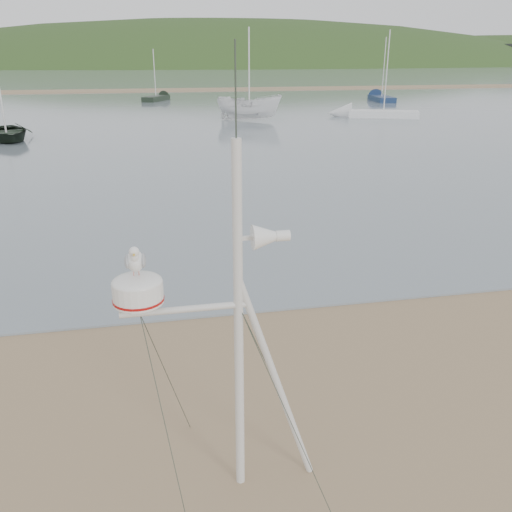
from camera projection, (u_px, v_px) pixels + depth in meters
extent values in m
plane|color=#886D4E|center=(70.00, 494.00, 6.09)|extent=(560.00, 560.00, 0.00)
cube|color=slate|center=(135.00, 74.00, 127.17)|extent=(560.00, 256.00, 0.04)
cube|color=#886D4E|center=(133.00, 91.00, 70.28)|extent=(560.00, 7.00, 0.07)
ellipsoid|color=#233C18|center=(234.00, 118.00, 236.86)|extent=(400.00, 180.00, 80.00)
cube|color=silver|center=(24.00, 55.00, 177.77)|extent=(8.40, 6.30, 8.00)
cube|color=silver|center=(105.00, 55.00, 182.62)|extent=(8.40, 6.30, 8.00)
cube|color=silver|center=(183.00, 55.00, 187.47)|extent=(8.40, 6.30, 8.00)
cube|color=silver|center=(256.00, 55.00, 192.31)|extent=(8.40, 6.30, 8.00)
cube|color=silver|center=(326.00, 55.00, 197.16)|extent=(8.40, 6.30, 8.00)
cube|color=silver|center=(392.00, 55.00, 202.01)|extent=(8.40, 6.30, 8.00)
cube|color=silver|center=(456.00, 55.00, 206.86)|extent=(8.40, 6.30, 8.00)
cylinder|color=silver|center=(239.00, 330.00, 5.59)|extent=(0.10, 0.10, 3.93)
cylinder|color=silver|center=(277.00, 382.00, 5.91)|extent=(0.91, 0.08, 2.58)
cylinder|color=silver|center=(185.00, 309.00, 5.38)|extent=(1.28, 0.07, 0.07)
cylinder|color=#2D382D|center=(236.00, 93.00, 4.76)|extent=(0.02, 0.02, 0.88)
cube|color=silver|center=(139.00, 306.00, 5.28)|extent=(0.16, 0.16, 0.09)
cylinder|color=white|center=(138.00, 292.00, 5.22)|extent=(0.49, 0.49, 0.22)
cylinder|color=#AA0D0C|center=(138.00, 299.00, 5.25)|extent=(0.50, 0.50, 0.02)
ellipsoid|color=white|center=(137.00, 282.00, 5.18)|extent=(0.49, 0.49, 0.14)
cone|color=white|center=(265.00, 237.00, 5.29)|extent=(0.26, 0.26, 0.26)
cylinder|color=white|center=(283.00, 236.00, 5.32)|extent=(0.14, 0.11, 0.11)
cube|color=silver|center=(247.00, 238.00, 5.25)|extent=(0.20, 0.04, 0.04)
cylinder|color=tan|center=(134.00, 272.00, 5.14)|extent=(0.01, 0.01, 0.07)
cylinder|color=tan|center=(139.00, 272.00, 5.15)|extent=(0.01, 0.01, 0.07)
ellipsoid|color=white|center=(135.00, 261.00, 5.11)|extent=(0.17, 0.27, 0.20)
ellipsoid|color=#9CA0A4|center=(127.00, 261.00, 5.08)|extent=(0.05, 0.21, 0.13)
ellipsoid|color=#9CA0A4|center=(143.00, 260.00, 5.11)|extent=(0.05, 0.21, 0.13)
cone|color=white|center=(136.00, 258.00, 5.24)|extent=(0.09, 0.08, 0.09)
ellipsoid|color=white|center=(135.00, 256.00, 4.99)|extent=(0.08, 0.08, 0.11)
sphere|color=white|center=(134.00, 252.00, 4.95)|extent=(0.09, 0.09, 0.09)
cone|color=gold|center=(134.00, 254.00, 4.90)|extent=(0.02, 0.05, 0.02)
imported|color=black|center=(1.00, 99.00, 29.64)|extent=(3.36, 1.94, 4.52)
imported|color=white|center=(249.00, 86.00, 38.64)|extent=(2.32, 2.29, 4.74)
cube|color=#15274A|center=(381.00, 99.00, 55.11)|extent=(2.35, 5.27, 0.50)
cone|color=#15274A|center=(373.00, 96.00, 58.15)|extent=(1.87, 2.00, 1.63)
cylinder|color=silver|center=(384.00, 67.00, 54.04)|extent=(0.08, 0.08, 5.59)
cube|color=white|center=(383.00, 114.00, 41.21)|extent=(5.42, 3.45, 0.50)
cone|color=white|center=(340.00, 113.00, 41.77)|extent=(2.30, 2.21, 1.66)
cylinder|color=silver|center=(387.00, 71.00, 40.13)|extent=(0.08, 0.08, 5.69)
cube|color=black|center=(156.00, 98.00, 55.42)|extent=(3.01, 4.22, 0.50)
cone|color=black|center=(167.00, 97.00, 57.78)|extent=(1.81, 1.86, 1.30)
cylinder|color=silver|center=(154.00, 73.00, 54.55)|extent=(0.08, 0.08, 4.48)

